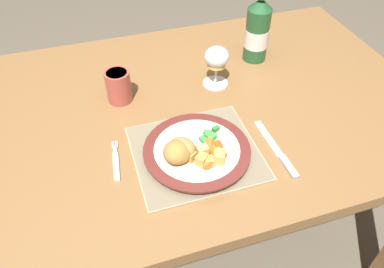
{
  "coord_description": "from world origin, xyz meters",
  "views": [
    {
      "loc": [
        -0.17,
        -0.78,
        1.41
      ],
      "look_at": [
        0.03,
        -0.15,
        0.78
      ],
      "focal_mm": 35.0,
      "sensor_mm": 36.0,
      "label": 1
    }
  ],
  "objects_px": {
    "dining_table": "(168,131)",
    "bottle": "(257,30)",
    "drinking_cup": "(119,86)",
    "fork": "(116,163)",
    "dinner_plate": "(197,151)",
    "table_knife": "(279,153)",
    "wine_glass": "(217,59)"
  },
  "relations": [
    {
      "from": "dining_table",
      "to": "table_knife",
      "type": "distance_m",
      "value": 0.34
    },
    {
      "from": "dining_table",
      "to": "drinking_cup",
      "type": "relative_size",
      "value": 16.12
    },
    {
      "from": "wine_glass",
      "to": "dining_table",
      "type": "bearing_deg",
      "value": -157.36
    },
    {
      "from": "table_knife",
      "to": "drinking_cup",
      "type": "distance_m",
      "value": 0.47
    },
    {
      "from": "table_knife",
      "to": "bottle",
      "type": "xyz_separation_m",
      "value": [
        0.12,
        0.41,
        0.1
      ]
    },
    {
      "from": "fork",
      "to": "wine_glass",
      "type": "distance_m",
      "value": 0.42
    },
    {
      "from": "bottle",
      "to": "fork",
      "type": "bearing_deg",
      "value": -147.34
    },
    {
      "from": "fork",
      "to": "bottle",
      "type": "distance_m",
      "value": 0.61
    },
    {
      "from": "dining_table",
      "to": "fork",
      "type": "relative_size",
      "value": 11.58
    },
    {
      "from": "dinner_plate",
      "to": "wine_glass",
      "type": "height_order",
      "value": "wine_glass"
    },
    {
      "from": "wine_glass",
      "to": "bottle",
      "type": "height_order",
      "value": "bottle"
    },
    {
      "from": "wine_glass",
      "to": "fork",
      "type": "bearing_deg",
      "value": -145.71
    },
    {
      "from": "fork",
      "to": "table_knife",
      "type": "distance_m",
      "value": 0.39
    },
    {
      "from": "dinner_plate",
      "to": "dining_table",
      "type": "bearing_deg",
      "value": 97.63
    },
    {
      "from": "fork",
      "to": "drinking_cup",
      "type": "distance_m",
      "value": 0.25
    },
    {
      "from": "drinking_cup",
      "to": "dining_table",
      "type": "bearing_deg",
      "value": -35.9
    },
    {
      "from": "dinner_plate",
      "to": "fork",
      "type": "height_order",
      "value": "dinner_plate"
    },
    {
      "from": "dining_table",
      "to": "bottle",
      "type": "distance_m",
      "value": 0.42
    },
    {
      "from": "fork",
      "to": "dining_table",
      "type": "bearing_deg",
      "value": 43.62
    },
    {
      "from": "dinner_plate",
      "to": "fork",
      "type": "relative_size",
      "value": 2.01
    },
    {
      "from": "dining_table",
      "to": "drinking_cup",
      "type": "height_order",
      "value": "drinking_cup"
    },
    {
      "from": "table_knife",
      "to": "wine_glass",
      "type": "height_order",
      "value": "wine_glass"
    },
    {
      "from": "dining_table",
      "to": "wine_glass",
      "type": "xyz_separation_m",
      "value": [
        0.17,
        0.07,
        0.17
      ]
    },
    {
      "from": "fork",
      "to": "bottle",
      "type": "height_order",
      "value": "bottle"
    },
    {
      "from": "wine_glass",
      "to": "drinking_cup",
      "type": "distance_m",
      "value": 0.29
    },
    {
      "from": "fork",
      "to": "table_knife",
      "type": "xyz_separation_m",
      "value": [
        0.39,
        -0.09,
        0.0
      ]
    },
    {
      "from": "dinner_plate",
      "to": "wine_glass",
      "type": "xyz_separation_m",
      "value": [
        0.14,
        0.26,
        0.07
      ]
    },
    {
      "from": "fork",
      "to": "bottle",
      "type": "bearing_deg",
      "value": 32.66
    },
    {
      "from": "dinner_plate",
      "to": "bottle",
      "type": "xyz_separation_m",
      "value": [
        0.31,
        0.36,
        0.09
      ]
    },
    {
      "from": "dinner_plate",
      "to": "table_knife",
      "type": "height_order",
      "value": "dinner_plate"
    },
    {
      "from": "dinner_plate",
      "to": "bottle",
      "type": "distance_m",
      "value": 0.48
    },
    {
      "from": "table_knife",
      "to": "drinking_cup",
      "type": "relative_size",
      "value": 2.22
    }
  ]
}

